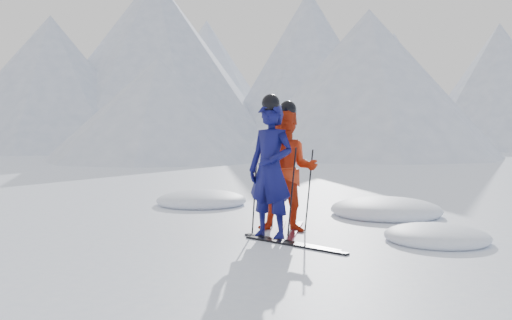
% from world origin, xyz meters
% --- Properties ---
extents(ground, '(160.00, 160.00, 0.00)m').
position_xyz_m(ground, '(0.00, 0.00, 0.00)').
color(ground, white).
rests_on(ground, ground).
extents(skier_blue, '(0.83, 0.66, 1.98)m').
position_xyz_m(skier_blue, '(-1.54, -0.18, 0.99)').
color(skier_blue, '#0C0E4D').
rests_on(skier_blue, ground).
extents(skier_red, '(1.06, 0.90, 1.92)m').
position_xyz_m(skier_red, '(-1.46, 0.39, 0.96)').
color(skier_red, red).
rests_on(skier_red, ground).
extents(pole_blue_left, '(0.13, 0.09, 1.32)m').
position_xyz_m(pole_blue_left, '(-1.84, -0.03, 0.66)').
color(pole_blue_left, black).
rests_on(pole_blue_left, ground).
extents(pole_blue_right, '(0.13, 0.08, 1.32)m').
position_xyz_m(pole_blue_right, '(-1.29, 0.07, 0.66)').
color(pole_blue_right, black).
rests_on(pole_blue_right, ground).
extents(pole_red_left, '(0.13, 0.10, 1.28)m').
position_xyz_m(pole_red_left, '(-1.76, 0.64, 0.64)').
color(pole_red_left, black).
rests_on(pole_red_left, ground).
extents(pole_red_right, '(0.13, 0.09, 1.28)m').
position_xyz_m(pole_red_right, '(-1.16, 0.54, 0.64)').
color(pole_red_right, black).
rests_on(pole_red_right, ground).
extents(ski_worn_left, '(0.49, 1.67, 0.03)m').
position_xyz_m(ski_worn_left, '(-1.58, 0.39, 0.01)').
color(ski_worn_left, black).
rests_on(ski_worn_left, ground).
extents(ski_worn_right, '(0.37, 1.69, 0.03)m').
position_xyz_m(ski_worn_right, '(-1.34, 0.39, 0.01)').
color(ski_worn_right, black).
rests_on(ski_worn_right, ground).
extents(ski_loose_a, '(1.59, 0.77, 0.03)m').
position_xyz_m(ski_loose_a, '(-1.17, -0.44, 0.01)').
color(ski_loose_a, black).
rests_on(ski_loose_a, ground).
extents(ski_loose_b, '(1.61, 0.71, 0.03)m').
position_xyz_m(ski_loose_b, '(-1.07, -0.59, 0.01)').
color(ski_loose_b, black).
rests_on(ski_loose_b, ground).
extents(snow_lumps, '(8.46, 5.41, 0.45)m').
position_xyz_m(snow_lumps, '(-1.12, 2.01, 0.00)').
color(snow_lumps, white).
rests_on(snow_lumps, ground).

